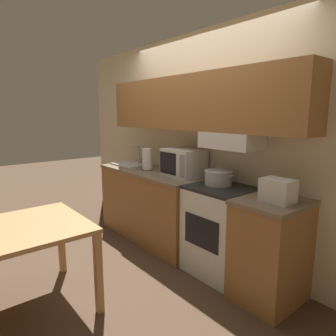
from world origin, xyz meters
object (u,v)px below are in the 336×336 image
at_px(microwave, 183,162).
at_px(toaster, 278,190).
at_px(sink_basin, 131,164).
at_px(cooking_pot, 218,177).
at_px(paper_towel_roll, 147,159).
at_px(stove_range, 220,230).
at_px(dining_table, 31,237).

height_order(microwave, toaster, microwave).
bearing_deg(sink_basin, cooking_pot, 2.59).
bearing_deg(microwave, sink_basin, -175.11).
bearing_deg(microwave, paper_towel_roll, -168.63).
distance_m(stove_range, cooking_pot, 0.55).
bearing_deg(stove_range, microwave, 173.84).
relative_size(cooking_pot, toaster, 1.40).
distance_m(toaster, sink_basin, 2.28).
bearing_deg(stove_range, dining_table, -110.55).
height_order(microwave, dining_table, microwave).
distance_m(sink_basin, paper_towel_roll, 0.46).
bearing_deg(sink_basin, toaster, -0.43).
relative_size(stove_range, paper_towel_roll, 3.26).
relative_size(toaster, paper_towel_roll, 0.95).
bearing_deg(cooking_pot, sink_basin, -177.41).
relative_size(sink_basin, dining_table, 0.52).
xyz_separation_m(stove_range, cooking_pot, (-0.09, 0.05, 0.53)).
relative_size(sink_basin, paper_towel_roll, 1.73).
bearing_deg(microwave, toaster, -4.67).
distance_m(microwave, toaster, 1.27).
bearing_deg(paper_towel_roll, dining_table, -69.49).
height_order(sink_basin, paper_towel_roll, paper_towel_roll).
bearing_deg(cooking_pot, paper_towel_roll, -174.97).
bearing_deg(paper_towel_roll, stove_range, 2.10).
relative_size(cooking_pot, sink_basin, 0.76).
xyz_separation_m(toaster, sink_basin, (-2.28, 0.02, -0.08)).
xyz_separation_m(toaster, dining_table, (-1.24, -1.61, -0.38)).
relative_size(toaster, sink_basin, 0.55).
height_order(cooking_pot, sink_basin, sink_basin).
bearing_deg(dining_table, toaster, 52.38).
height_order(stove_range, toaster, toaster).
height_order(cooking_pot, toaster, toaster).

